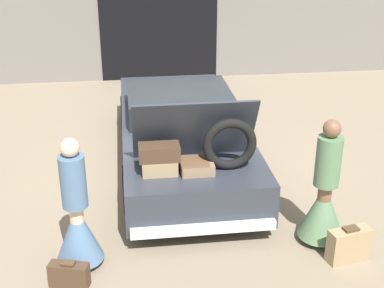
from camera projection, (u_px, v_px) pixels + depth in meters
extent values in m
plane|color=#7F705B|center=(182.00, 162.00, 8.88)|extent=(40.00, 40.00, 0.00)
cube|color=slate|center=(159.00, 21.00, 12.72)|extent=(12.00, 0.12, 2.80)
cube|color=black|center=(159.00, 34.00, 12.78)|extent=(2.80, 0.02, 2.20)
cube|color=#2D333D|center=(182.00, 136.00, 8.69)|extent=(1.90, 4.82, 0.59)
cube|color=#1E2328|center=(179.00, 102.00, 8.75)|extent=(1.67, 1.54, 0.39)
cylinder|color=black|center=(126.00, 114.00, 10.00)|extent=(0.18, 0.68, 0.68)
cylinder|color=black|center=(219.00, 110.00, 10.20)|extent=(0.18, 0.68, 0.68)
cylinder|color=black|center=(130.00, 190.00, 7.33)|extent=(0.18, 0.68, 0.68)
cylinder|color=black|center=(255.00, 182.00, 7.54)|extent=(0.18, 0.68, 0.68)
cube|color=silver|center=(204.00, 229.00, 6.55)|extent=(1.80, 0.10, 0.12)
cube|color=#2D333D|center=(194.00, 130.00, 6.98)|extent=(1.61, 0.49, 0.92)
cube|color=#9E8460|center=(160.00, 166.00, 6.80)|extent=(0.45, 0.30, 0.19)
cube|color=brown|center=(194.00, 166.00, 6.87)|extent=(0.36, 0.40, 0.14)
cube|color=#473323|center=(159.00, 152.00, 6.72)|extent=(0.52, 0.28, 0.20)
cube|color=#8C7259|center=(197.00, 166.00, 6.87)|extent=(0.41, 0.41, 0.14)
torus|color=black|center=(230.00, 144.00, 6.81)|extent=(0.70, 0.12, 0.70)
cylinder|color=beige|center=(79.00, 235.00, 6.22)|extent=(0.16, 0.16, 0.79)
cone|color=slate|center=(78.00, 232.00, 6.21)|extent=(0.56, 0.56, 0.71)
cylinder|color=slate|center=(73.00, 182.00, 5.94)|extent=(0.29, 0.29, 0.62)
sphere|color=beige|center=(70.00, 147.00, 5.77)|extent=(0.21, 0.21, 0.21)
cylinder|color=brown|center=(322.00, 213.00, 6.66)|extent=(0.17, 0.17, 0.80)
cone|color=#567A56|center=(323.00, 210.00, 6.65)|extent=(0.58, 0.58, 0.72)
cylinder|color=#567A56|center=(328.00, 161.00, 6.37)|extent=(0.31, 0.31, 0.63)
sphere|color=brown|center=(332.00, 129.00, 6.20)|extent=(0.22, 0.22, 0.22)
cube|color=#473323|center=(69.00, 275.00, 5.95)|extent=(0.47, 0.27, 0.29)
cube|color=#4C3823|center=(68.00, 263.00, 5.88)|extent=(0.17, 0.13, 0.02)
cube|color=#9E8460|center=(349.00, 245.00, 6.36)|extent=(0.54, 0.29, 0.42)
cube|color=#4C3823|center=(351.00, 229.00, 6.26)|extent=(0.20, 0.15, 0.02)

